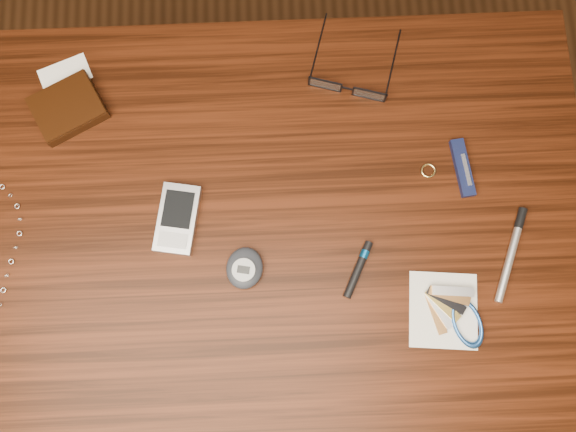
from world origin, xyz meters
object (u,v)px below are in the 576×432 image
Objects in this scene: silver_pen at (513,247)px; desk at (264,244)px; wallet_and_card at (68,107)px; pda_phone at (177,219)px; pedometer at (245,268)px; pocket_knife at (463,168)px; eyeglasses at (348,85)px; notepad_keys at (455,315)px.

desk is at bearing 174.59° from silver_pen.
wallet_and_card is 0.25m from pda_phone.
silver_pen is at bearing -7.15° from pda_phone.
pocket_knife is (0.33, 0.14, -0.01)m from pedometer.
eyeglasses is 0.33m from pedometer.
pocket_knife is (0.43, 0.06, -0.00)m from pda_phone.
wallet_and_card is at bearing -177.57° from eyeglasses.
eyeglasses reaches higher than desk.
silver_pen is at bearing 44.99° from notepad_keys.
eyeglasses is 1.70× the size of pocket_knife.
wallet_and_card is at bearing 159.82° from silver_pen.
wallet_and_card reaches higher than desk.
pedometer is 0.31m from notepad_keys.
notepad_keys is 0.87× the size of silver_pen.
pedometer is at bearing -177.70° from silver_pen.
pedometer is 0.40m from silver_pen.
notepad_keys is at bearing -98.48° from pocket_knife.
pda_phone is 0.44m from pocket_knife.
notepad_keys reaches higher than pocket_knife.
notepad_keys is at bearing -25.18° from desk.
pocket_knife and silver_pen have the same top height.
pedometer reaches higher than wallet_and_card.
desk is 10.87× the size of pocket_knife.
desk is at bearing -35.49° from wallet_and_card.
pda_phone is at bearing -143.09° from eyeglasses.
desk is 0.13m from pedometer.
eyeglasses is at bearing 110.57° from notepad_keys.
eyeglasses is at bearing 2.43° from wallet_and_card.
pda_phone is (-0.27, -0.20, -0.00)m from eyeglasses.
wallet_and_card is at bearing 135.77° from pedometer.
wallet_and_card is 0.44m from eyeglasses.
pedometer is 0.36m from pocket_knife.
eyeglasses is at bearing 58.89° from pedometer.
eyeglasses is at bearing 57.98° from desk.
pda_phone is 0.80× the size of silver_pen.
pedometer reaches higher than pocket_knife.
notepad_keys is (0.13, -0.36, -0.01)m from eyeglasses.
pda_phone is 1.60× the size of pedometer.
desk is at bearing 63.13° from pedometer.
eyeglasses is (0.44, 0.02, 0.00)m from wallet_and_card.
silver_pen is (0.66, -0.24, -0.01)m from wallet_and_card.
wallet_and_card is 0.66m from notepad_keys.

